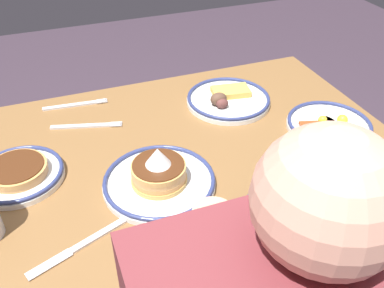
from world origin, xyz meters
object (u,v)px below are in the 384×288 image
object	(u,v)px
fork_near	(76,105)
butter_knife	(79,247)
plate_center_pancakes	(159,178)
coffee_mug	(276,194)
paper_napkin	(364,184)
plate_near_main	(228,99)
fork_far	(87,126)
plate_far_side	(329,125)
plate_far_companion	(18,173)

from	to	relation	value
fork_near	butter_knife	bearing A→B (deg)	82.60
plate_center_pancakes	fork_near	world-z (taller)	plate_center_pancakes
fork_near	coffee_mug	bearing A→B (deg)	119.30
plate_center_pancakes	fork_near	bearing A→B (deg)	-73.06
paper_napkin	butter_knife	world-z (taller)	butter_knife
plate_center_pancakes	fork_near	xyz separation A→B (m)	(0.13, -0.43, -0.02)
plate_near_main	fork_far	distance (m)	0.42
plate_center_pancakes	fork_far	world-z (taller)	plate_center_pancakes
plate_far_side	fork_far	world-z (taller)	plate_far_side
paper_napkin	plate_far_companion	bearing A→B (deg)	-22.08
coffee_mug	paper_napkin	xyz separation A→B (m)	(-0.24, -0.00, -0.05)
plate_far_side	paper_napkin	xyz separation A→B (m)	(0.06, 0.23, -0.01)
paper_napkin	fork_near	distance (m)	0.83
fork_near	butter_knife	world-z (taller)	same
plate_near_main	plate_far_companion	world-z (taller)	plate_near_main
plate_center_pancakes	plate_far_side	size ratio (longest dim) A/B	1.13
plate_near_main	coffee_mug	distance (m)	0.46
paper_napkin	butter_knife	xyz separation A→B (m)	(0.65, -0.05, 0.00)
fork_far	plate_center_pancakes	bearing A→B (deg)	111.14
fork_far	butter_knife	bearing A→B (deg)	78.71
plate_near_main	coffee_mug	world-z (taller)	coffee_mug
plate_near_main	plate_far_side	bearing A→B (deg)	132.52
plate_near_main	paper_napkin	xyz separation A→B (m)	(-0.14, 0.45, -0.01)
plate_center_pancakes	paper_napkin	xyz separation A→B (m)	(-0.45, 0.17, -0.02)
plate_center_pancakes	plate_far_side	xyz separation A→B (m)	(-0.51, -0.06, -0.01)
plate_near_main	paper_napkin	size ratio (longest dim) A/B	1.68
plate_far_side	plate_near_main	bearing A→B (deg)	-47.48
plate_near_main	coffee_mug	bearing A→B (deg)	77.68
butter_knife	plate_near_main	bearing A→B (deg)	-141.57
plate_near_main	fork_near	bearing A→B (deg)	-18.73
plate_center_pancakes	butter_knife	xyz separation A→B (m)	(0.20, 0.12, -0.02)
plate_near_main	paper_napkin	bearing A→B (deg)	107.79
plate_center_pancakes	fork_near	size ratio (longest dim) A/B	1.37
plate_near_main	coffee_mug	size ratio (longest dim) A/B	1.98
coffee_mug	plate_far_companion	bearing A→B (deg)	-31.18
plate_center_pancakes	butter_knife	distance (m)	0.24
plate_far_companion	fork_near	distance (m)	0.34
plate_near_main	butter_knife	bearing A→B (deg)	38.43
fork_near	fork_far	size ratio (longest dim) A/B	0.98
plate_far_side	coffee_mug	xyz separation A→B (m)	(0.30, 0.23, 0.04)
plate_near_main	plate_far_companion	bearing A→B (deg)	13.31
paper_napkin	fork_far	size ratio (longest dim) A/B	0.77
plate_near_main	butter_knife	distance (m)	0.65
paper_napkin	fork_near	xyz separation A→B (m)	(0.58, -0.60, 0.00)
fork_far	butter_knife	xyz separation A→B (m)	(0.08, 0.42, -0.00)
paper_napkin	fork_near	world-z (taller)	fork_near
plate_far_side	fork_near	bearing A→B (deg)	-30.11
plate_far_companion	coffee_mug	world-z (taller)	coffee_mug
plate_far_side	fork_near	xyz separation A→B (m)	(0.64, -0.37, -0.01)
butter_knife	paper_napkin	bearing A→B (deg)	175.87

